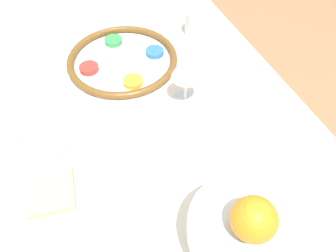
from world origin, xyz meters
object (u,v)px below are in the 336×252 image
object	(u,v)px
fruit_stand	(246,231)
napkin_roll	(35,136)
bread_plate	(51,194)
cup_near	(196,23)
orange_fruit	(254,219)
wine_glass	(187,67)
seder_plate	(123,60)

from	to	relation	value
fruit_stand	napkin_roll	xyz separation A→B (m)	(-0.39, -0.31, -0.06)
fruit_stand	bread_plate	size ratio (longest dim) A/B	1.22
napkin_roll	cup_near	bearing A→B (deg)	116.02
fruit_stand	orange_fruit	xyz separation A→B (m)	(0.01, -0.00, 0.06)
bread_plate	cup_near	xyz separation A→B (m)	(-0.40, 0.51, 0.03)
orange_fruit	napkin_roll	size ratio (longest dim) A/B	0.48
wine_glass	orange_fruit	distance (m)	0.40
bread_plate	cup_near	bearing A→B (deg)	128.37
seder_plate	wine_glass	xyz separation A→B (m)	(0.19, 0.11, 0.09)
bread_plate	cup_near	size ratio (longest dim) A/B	2.17
orange_fruit	cup_near	distance (m)	0.69
seder_plate	orange_fruit	bearing A→B (deg)	4.21
seder_plate	napkin_roll	size ratio (longest dim) A/B	2.05
seder_plate	orange_fruit	distance (m)	0.60
wine_glass	cup_near	bearing A→B (deg)	149.83
seder_plate	wine_glass	world-z (taller)	wine_glass
fruit_stand	orange_fruit	distance (m)	0.06
fruit_stand	napkin_roll	distance (m)	0.50
seder_plate	bread_plate	bearing A→B (deg)	-36.52
napkin_roll	seder_plate	bearing A→B (deg)	126.29
seder_plate	cup_near	distance (m)	0.26
seder_plate	napkin_roll	xyz separation A→B (m)	(0.19, -0.26, 0.01)
fruit_stand	bread_plate	world-z (taller)	fruit_stand
seder_plate	cup_near	bearing A→B (deg)	103.16
fruit_stand	cup_near	world-z (taller)	fruit_stand
seder_plate	wine_glass	bearing A→B (deg)	29.60
bread_plate	napkin_roll	xyz separation A→B (m)	(-0.15, -0.01, 0.02)
wine_glass	napkin_roll	world-z (taller)	wine_glass
orange_fruit	napkin_roll	xyz separation A→B (m)	(-0.39, -0.31, -0.12)
wine_glass	orange_fruit	size ratio (longest dim) A/B	2.07
orange_fruit	napkin_roll	distance (m)	0.51
seder_plate	cup_near	xyz separation A→B (m)	(-0.06, 0.26, 0.02)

